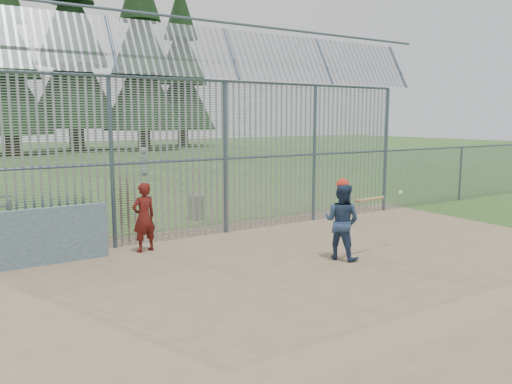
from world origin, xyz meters
TOP-DOWN VIEW (x-y plane):
  - ground at (0.00, 0.00)m, footprint 120.00×120.00m
  - dirt_infield at (0.00, -0.50)m, footprint 14.00×10.00m
  - dugout_wall at (-4.60, 2.90)m, footprint 2.50×0.12m
  - batter at (0.88, -0.08)m, footprint 0.89×0.99m
  - onlooker at (-2.52, 2.81)m, footprint 0.64×0.48m
  - bg_kid_standing at (2.86, 17.69)m, footprint 0.89×0.79m
  - batting_gear at (1.04, -0.11)m, footprint 1.88×0.36m
  - trash_can at (0.13, 5.62)m, footprint 0.56×0.56m
  - backstop_fence at (1.81, 3.43)m, footprint 20.09×0.81m
  - conifer_row at (1.93, 41.51)m, footprint 38.48×12.26m

SIDE VIEW (x-z plane):
  - ground at x=0.00m, z-range 0.00..0.00m
  - dirt_infield at x=0.00m, z-range 0.00..0.02m
  - trash_can at x=0.13m, z-range -0.03..0.79m
  - dugout_wall at x=-4.60m, z-range 0.02..1.22m
  - bg_kid_standing at x=2.86m, z-range 0.00..1.52m
  - onlooker at x=-2.52m, z-range 0.02..1.61m
  - batter at x=0.88m, z-range 0.02..1.68m
  - batting_gear at x=1.04m, z-range 1.31..1.85m
  - backstop_fence at x=1.81m, z-range -0.29..5.01m
  - conifer_row at x=1.93m, z-range 0.73..20.93m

